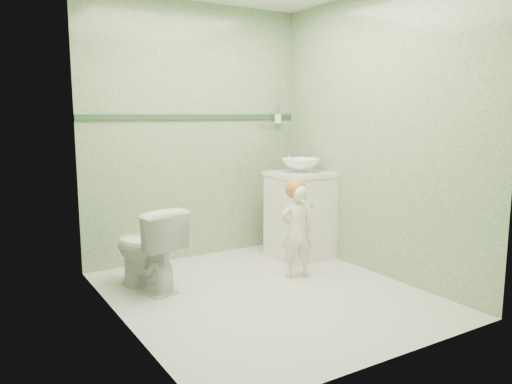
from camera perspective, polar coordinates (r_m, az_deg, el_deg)
ground at (r=3.97m, az=1.16°, el=-11.49°), size 2.50×2.50×0.00m
room_shell at (r=3.72m, az=1.22°, el=6.09°), size 2.50×2.54×2.40m
trim_stripe at (r=4.81m, az=-6.90°, el=8.46°), size 2.20×0.02×0.05m
vanity at (r=4.87m, az=5.03°, el=-2.75°), size 0.52×0.50×0.80m
counter at (r=4.81m, az=5.09°, el=2.04°), size 0.54×0.52×0.04m
basin at (r=4.80m, az=5.11°, el=3.04°), size 0.37×0.37×0.13m
faucet at (r=4.94m, az=3.83°, el=4.15°), size 0.03×0.13×0.18m
cup_holder at (r=5.20m, az=2.44°, el=8.34°), size 0.26×0.07×0.21m
toilet at (r=4.07m, az=-12.31°, el=-6.24°), size 0.52×0.73×0.67m
toddler at (r=4.27m, az=4.65°, el=-4.47°), size 0.33×0.26×0.79m
hair_cap at (r=4.22m, az=4.51°, el=0.36°), size 0.18×0.18×0.18m
teal_toothbrush at (r=4.14m, az=6.24°, el=-1.54°), size 0.11×0.14×0.08m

